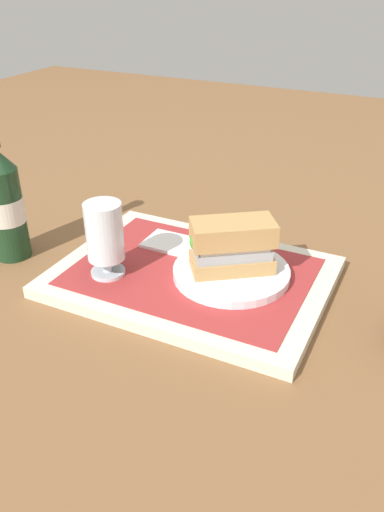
# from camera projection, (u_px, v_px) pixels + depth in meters

# --- Properties ---
(ground_plane) EXTENTS (3.00, 3.00, 0.00)m
(ground_plane) POSITION_uv_depth(u_px,v_px,m) (192.00, 282.00, 0.87)
(ground_plane) COLOR brown
(tray) EXTENTS (0.44, 0.32, 0.02)m
(tray) POSITION_uv_depth(u_px,v_px,m) (192.00, 277.00, 0.87)
(tray) COLOR beige
(tray) RESTS_ON ground_plane
(placemat) EXTENTS (0.38, 0.27, 0.00)m
(placemat) POSITION_uv_depth(u_px,v_px,m) (192.00, 271.00, 0.86)
(placemat) COLOR #9E2D2D
(placemat) RESTS_ON tray
(plate) EXTENTS (0.19, 0.19, 0.01)m
(plate) POSITION_uv_depth(u_px,v_px,m) (231.00, 272.00, 0.85)
(plate) COLOR white
(plate) RESTS_ON placemat
(sandwich) EXTENTS (0.14, 0.13, 0.08)m
(sandwich) POSITION_uv_depth(u_px,v_px,m) (230.00, 245.00, 0.82)
(sandwich) COLOR tan
(sandwich) RESTS_ON plate
(beer_glass) EXTENTS (0.06, 0.06, 0.12)m
(beer_glass) POSITION_uv_depth(u_px,v_px,m) (105.00, 236.00, 0.82)
(beer_glass) COLOR silver
(beer_glass) RESTS_ON placemat
(napkin_folded) EXTENTS (0.09, 0.07, 0.01)m
(napkin_folded) POSITION_uv_depth(u_px,v_px,m) (170.00, 243.00, 0.94)
(napkin_folded) COLOR white
(napkin_folded) RESTS_ON placemat
(beer_bottle) EXTENTS (0.07, 0.07, 0.27)m
(beer_bottle) POSITION_uv_depth(u_px,v_px,m) (4.00, 203.00, 0.90)
(beer_bottle) COLOR #19381E
(beer_bottle) RESTS_ON ground_plane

